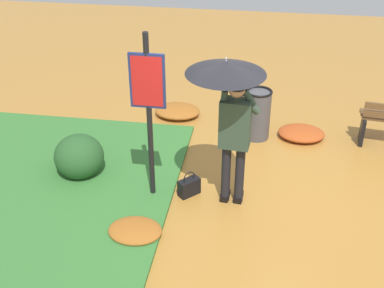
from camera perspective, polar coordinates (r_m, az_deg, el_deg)
name	(u,v)px	position (r m, az deg, el deg)	size (l,w,h in m)	color
ground_plane	(248,201)	(6.89, 6.36, -6.38)	(18.00, 18.00, 0.00)	#B27A33
grass_verge	(5,183)	(7.61, -20.41, -4.16)	(4.80, 4.00, 0.05)	#387533
person_with_umbrella	(230,96)	(6.06, 4.30, 5.42)	(0.96, 0.96, 2.04)	black
info_sign_post	(148,100)	(6.21, -4.96, 4.97)	(0.44, 0.07, 2.30)	black
handbag	(189,187)	(6.89, -0.33, -4.85)	(0.31, 0.31, 0.37)	black
trash_bin	(258,114)	(8.15, 7.45, 3.37)	(0.42, 0.42, 0.83)	#4C4C51
shrub_cluster	(77,157)	(7.39, -12.87, -1.39)	(0.77, 0.70, 0.63)	#285628
leaf_pile_near_person	(177,111)	(8.91, -1.65, 3.75)	(0.79, 0.63, 0.17)	#A86023
leaf_pile_by_bench	(135,231)	(6.29, -6.44, -9.70)	(0.67, 0.53, 0.15)	#A86023
leaf_pile_far_path	(301,133)	(8.41, 12.24, 1.21)	(0.75, 0.60, 0.16)	#B74C1E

